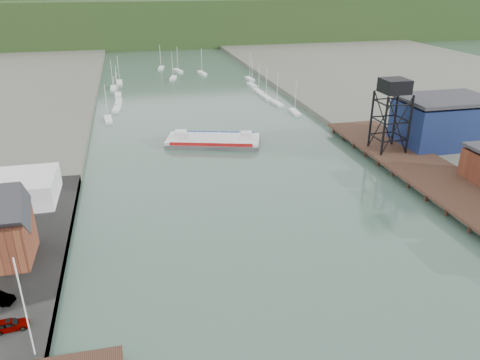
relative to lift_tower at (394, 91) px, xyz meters
name	(u,v)px	position (x,y,z in m)	size (l,w,h in m)	color
east_pier	(428,171)	(2.00, -13.00, -13.75)	(14.00, 70.00, 2.45)	black
white_shed	(3,190)	(-79.00, -8.00, -11.80)	(18.00, 12.00, 4.50)	silver
flagpole	(25,308)	(-68.00, -48.00, -8.05)	(0.16, 0.16, 12.00)	silver
lift_tower	(394,91)	(0.00, 0.00, 0.00)	(6.50, 6.50, 16.00)	black
blue_shed	(443,122)	(15.00, 2.00, -8.59)	(20.50, 14.50, 11.30)	#0E173D
marina_sailboats	(188,89)	(-34.92, 80.46, -15.30)	(57.71, 92.65, 0.90)	silver
distant_hills	(149,22)	(-38.98, 243.35, -5.27)	(500.00, 120.00, 80.00)	black
chain_ferry	(213,140)	(-36.70, 18.78, -14.71)	(24.36, 15.28, 3.27)	#515154
car_west_a	(10,324)	(-71.26, -43.34, -13.35)	(1.64, 4.07, 1.39)	#999999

